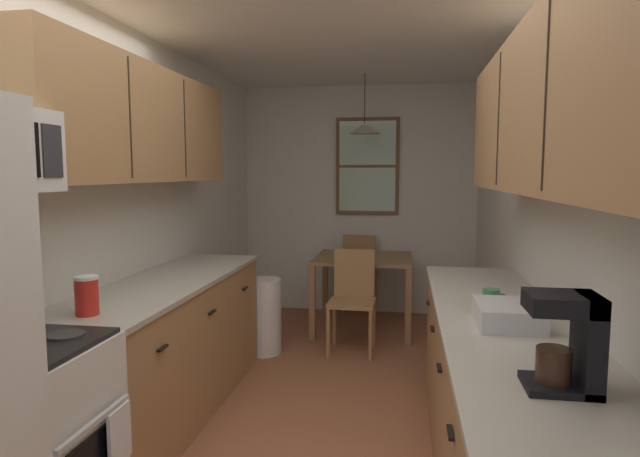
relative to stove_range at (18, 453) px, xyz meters
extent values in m
plane|color=#995B3D|center=(0.99, 1.58, -0.47)|extent=(12.00, 12.00, 0.00)
cube|color=silver|center=(-0.36, 1.58, 0.80)|extent=(0.10, 9.00, 2.55)
cube|color=silver|center=(2.34, 1.58, 0.80)|extent=(0.10, 9.00, 2.55)
cube|color=silver|center=(0.99, 4.23, 0.80)|extent=(4.40, 0.10, 2.55)
cube|color=white|center=(0.99, 1.58, 2.12)|extent=(4.40, 9.00, 0.08)
cube|color=silver|center=(0.34, 0.00, 0.16)|extent=(0.02, 0.48, 0.02)
cube|color=black|center=(0.00, 0.00, 0.44)|extent=(0.59, 0.57, 0.02)
cylinder|color=#2D2D2D|center=(-0.14, 0.13, 0.45)|extent=(0.15, 0.15, 0.01)
cylinder|color=#2D2D2D|center=(0.14, -0.13, 0.45)|extent=(0.15, 0.15, 0.01)
cylinder|color=#2D2D2D|center=(0.14, 0.13, 0.45)|extent=(0.15, 0.15, 0.01)
cube|color=black|center=(0.08, -0.06, 1.21)|extent=(0.01, 0.35, 0.22)
cube|color=#2D2D33|center=(0.08, 0.20, 1.21)|extent=(0.01, 0.12, 0.22)
cube|color=#A87A4C|center=(-0.01, 1.37, -0.04)|extent=(0.60, 2.12, 0.87)
cube|color=#B7B2A3|center=(-0.01, 1.37, 0.41)|extent=(0.63, 2.14, 0.03)
cube|color=black|center=(0.31, 0.66, 0.23)|extent=(0.02, 0.10, 0.01)
cube|color=black|center=(0.31, 1.37, 0.23)|extent=(0.02, 0.10, 0.01)
cube|color=black|center=(0.31, 2.08, 0.23)|extent=(0.02, 0.10, 0.01)
cube|color=#A87A4C|center=(-0.15, 1.32, 1.42)|extent=(0.32, 2.22, 0.72)
cube|color=#2D2319|center=(0.02, 0.95, 1.42)|extent=(0.01, 0.01, 0.66)
cube|color=#2D2319|center=(0.02, 1.69, 1.42)|extent=(0.01, 0.01, 0.66)
cube|color=#A87A4C|center=(1.99, 0.61, -0.04)|extent=(0.60, 3.07, 0.87)
cube|color=#B7B2A3|center=(1.99, 0.61, 0.41)|extent=(0.63, 3.09, 0.03)
cube|color=black|center=(1.68, -0.01, 0.23)|extent=(0.02, 0.10, 0.01)
cube|color=black|center=(1.68, 0.61, 0.23)|extent=(0.02, 0.10, 0.01)
cube|color=black|center=(1.68, 1.22, 0.23)|extent=(0.02, 0.10, 0.01)
cube|color=black|center=(1.68, 1.84, 0.23)|extent=(0.02, 0.10, 0.01)
cube|color=#A87A4C|center=(2.13, 0.56, 1.39)|extent=(0.32, 2.77, 0.71)
cube|color=#2D2319|center=(1.97, 0.10, 1.39)|extent=(0.01, 0.01, 0.66)
cube|color=#2D2319|center=(1.97, 1.01, 1.39)|extent=(0.01, 0.01, 0.66)
cube|color=olive|center=(1.11, 3.48, 0.26)|extent=(0.96, 0.89, 0.03)
cube|color=olive|center=(0.66, 3.06, -0.11)|extent=(0.06, 0.06, 0.72)
cube|color=olive|center=(1.56, 3.06, -0.11)|extent=(0.06, 0.06, 0.72)
cube|color=olive|center=(0.66, 3.89, -0.11)|extent=(0.06, 0.06, 0.72)
cube|color=olive|center=(1.56, 3.89, -0.11)|extent=(0.06, 0.06, 0.72)
cube|color=#A87A4C|center=(1.07, 2.75, -0.02)|extent=(0.41, 0.41, 0.04)
cube|color=#A87A4C|center=(1.07, 2.94, 0.20)|extent=(0.37, 0.04, 0.45)
cylinder|color=#A87A4C|center=(1.25, 2.57, -0.26)|extent=(0.04, 0.04, 0.43)
cylinder|color=#A87A4C|center=(0.88, 2.57, -0.26)|extent=(0.04, 0.04, 0.43)
cylinder|color=#A87A4C|center=(1.25, 2.93, -0.26)|extent=(0.04, 0.04, 0.43)
cylinder|color=#A87A4C|center=(0.89, 2.94, -0.26)|extent=(0.04, 0.04, 0.43)
cube|color=#A87A4C|center=(1.04, 4.20, -0.02)|extent=(0.44, 0.44, 0.04)
cube|color=#A87A4C|center=(1.02, 4.02, 0.20)|extent=(0.37, 0.07, 0.45)
cylinder|color=#A87A4C|center=(0.88, 4.40, -0.26)|extent=(0.04, 0.04, 0.43)
cylinder|color=#A87A4C|center=(1.24, 4.36, -0.26)|extent=(0.04, 0.04, 0.43)
cylinder|color=#A87A4C|center=(0.84, 4.04, -0.26)|extent=(0.04, 0.04, 0.43)
cylinder|color=#A87A4C|center=(1.20, 4.00, -0.26)|extent=(0.04, 0.04, 0.43)
cylinder|color=black|center=(1.11, 3.48, 1.84)|extent=(0.01, 0.01, 0.48)
cone|color=#B7B2A8|center=(1.11, 3.48, 1.55)|extent=(0.31, 0.31, 0.10)
sphere|color=white|center=(1.11, 3.48, 1.57)|extent=(0.06, 0.06, 0.06)
cube|color=brown|center=(1.09, 4.16, 1.19)|extent=(0.70, 0.04, 1.08)
cube|color=#B2D1B7|center=(1.09, 4.15, 1.19)|extent=(0.62, 0.01, 1.00)
cube|color=brown|center=(1.09, 4.14, 1.19)|extent=(0.62, 0.02, 0.03)
cylinder|color=white|center=(0.29, 2.63, -0.14)|extent=(0.32, 0.32, 0.66)
cylinder|color=red|center=(-0.01, 0.51, 0.52)|extent=(0.11, 0.11, 0.18)
cylinder|color=white|center=(-0.01, 0.51, 0.61)|extent=(0.11, 0.11, 0.02)
cube|color=white|center=(0.35, 0.15, 0.03)|extent=(0.02, 0.16, 0.24)
cube|color=black|center=(2.01, -0.06, 0.44)|extent=(0.22, 0.18, 0.02)
cube|color=black|center=(2.09, -0.06, 0.58)|extent=(0.06, 0.18, 0.31)
cube|color=black|center=(2.01, -0.06, 0.71)|extent=(0.22, 0.18, 0.06)
cylinder|color=#331E14|center=(1.99, -0.06, 0.51)|extent=(0.11, 0.11, 0.11)
cylinder|color=#3F7F4C|center=(1.95, 0.95, 0.48)|extent=(0.09, 0.09, 0.10)
torus|color=#3F7F4C|center=(2.01, 0.95, 0.48)|extent=(0.05, 0.01, 0.05)
cube|color=silver|center=(1.98, 0.65, 0.48)|extent=(0.28, 0.34, 0.10)
camera|label=1|loc=(1.52, -1.80, 1.12)|focal=29.73mm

